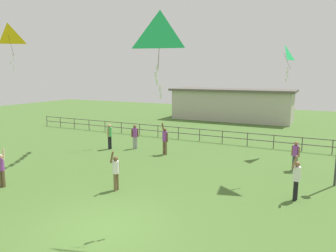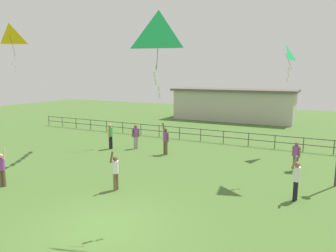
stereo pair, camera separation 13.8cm
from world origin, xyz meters
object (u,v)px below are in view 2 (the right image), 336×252
person_2 (136,135)px  person_5 (166,139)px  person_3 (2,167)px  person_4 (296,154)px  person_6 (116,170)px  person_0 (296,178)px  person_1 (110,135)px  kite_5 (286,54)px  kite_2 (159,33)px  kite_4 (10,36)px

person_2 → person_5: (2.52, -0.48, 0.06)m
person_3 → person_4: size_ratio=1.13×
person_2 → person_6: (3.40, -6.85, -0.05)m
person_0 → person_5: bearing=153.0°
person_1 → person_5: 4.00m
person_0 → kite_5: (-1.59, 7.79, 5.25)m
person_3 → kite_2: kite_2 is taller
person_2 → person_3: size_ratio=0.93×
person_0 → person_1: (-11.91, 3.68, 0.04)m
person_3 → person_0: bearing=19.8°
person_3 → kite_2: bearing=3.4°
person_2 → person_3: person_3 is taller
person_6 → kite_2: (2.97, -1.48, 5.38)m
person_0 → person_2: 11.38m
person_3 → person_1: bearing=90.5°
person_1 → person_2: bearing=29.9°
kite_2 → kite_5: (2.48, 11.59, -0.08)m
person_2 → kite_4: (-5.43, -4.86, 6.24)m
person_0 → person_3: 12.59m
person_5 → kite_5: (6.34, 3.74, 5.20)m
person_5 → kite_5: 9.01m
person_0 → person_6: bearing=-161.7°
person_5 → kite_2: bearing=-63.8°
kite_2 → person_6: bearing=153.5°
person_0 → kite_2: bearing=-136.9°
person_6 → kite_2: bearing=-26.5°
person_2 → kite_2: kite_2 is taller
person_3 → kite_4: 8.45m
person_4 → person_2: bearing=177.8°
person_2 → person_6: person_6 is taller
person_1 → kite_5: 12.27m
person_3 → person_5: size_ratio=0.88×
person_4 → person_0: bearing=-85.2°
person_2 → kite_5: (8.85, 3.26, 5.26)m
person_0 → person_4: size_ratio=1.21×
person_1 → kite_5: kite_5 is taller
person_3 → kite_4: size_ratio=0.65×
person_0 → kite_4: size_ratio=0.69×
person_3 → person_6: bearing=22.0°
person_5 → kite_4: (-7.95, -4.38, 6.18)m
person_1 → person_3: 7.94m
person_0 → person_6: 7.41m
person_0 → person_6: (-7.04, -2.33, -0.05)m
person_1 → person_3: person_3 is taller
person_6 → kite_4: bearing=167.3°
kite_2 → kite_4: size_ratio=1.01×
person_3 → person_4: bearing=36.2°
person_0 → kite_2: size_ratio=0.68×
person_3 → kite_5: bearing=49.6°
person_4 → kite_4: kite_4 is taller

